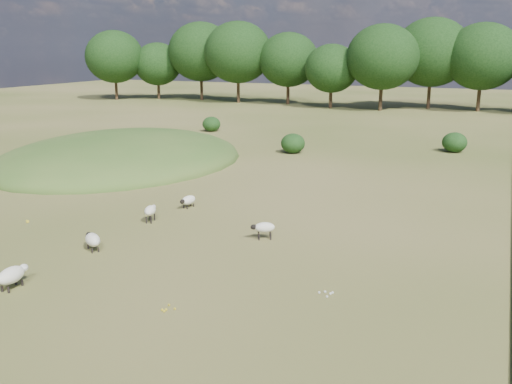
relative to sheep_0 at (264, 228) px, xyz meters
The scene contains 9 objects.
ground 20.10m from the sheep_0, 101.43° to the left, with size 160.00×160.00×0.00m, color #3D5219.
mound 19.81m from the sheep_0, 143.81° to the left, with size 16.00×20.00×4.00m, color #33561E.
treeline 55.69m from the sheep_0, 95.22° to the left, with size 96.28×14.66×11.70m.
shrubs 24.32m from the sheep_0, 101.86° to the left, with size 24.28×9.61×1.54m.
sheep_0 is the anchor object (origin of this frame).
sheep_1 6.96m from the sheep_0, 145.45° to the right, with size 1.20×1.01×0.70m.
sheep_2 6.16m from the sheep_0, 151.16° to the left, with size 0.61×1.11×0.62m.
sheep_3 5.79m from the sheep_0, behind, with size 0.67×1.11×0.77m.
sheep_4 9.87m from the sheep_0, 125.64° to the right, with size 0.64×1.32×0.76m.
Camera 1 is at (12.83, -20.69, 7.84)m, focal length 40.00 mm.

